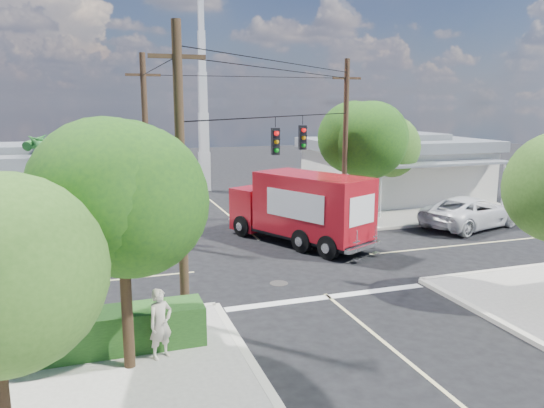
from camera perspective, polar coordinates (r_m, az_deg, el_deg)
name	(u,v)px	position (r m, az deg, el deg)	size (l,w,h in m)	color
ground	(287,263)	(22.82, 1.61, -6.33)	(120.00, 120.00, 0.00)	black
sidewalk_ne	(381,202)	(36.96, 11.70, 0.21)	(14.12, 14.12, 0.14)	gray
sidewalk_nw	(36,225)	(32.22, -24.08, -2.07)	(14.12, 14.12, 0.14)	gray
road_markings	(299,273)	(21.51, 2.97, -7.41)	(32.00, 32.00, 0.01)	beige
building_ne	(395,167)	(38.37, 13.11, 3.94)	(11.80, 10.20, 4.50)	silver
building_nw	(14,184)	(33.54, -26.02, 1.99)	(10.80, 10.20, 4.30)	beige
radio_tower	(203,117)	(41.27, -7.40, 9.22)	(0.80, 0.80, 17.00)	silver
tree_sw_front	(122,205)	(13.16, -15.86, -0.10)	(3.88, 3.78, 6.03)	#422D1C
tree_ne_front	(365,138)	(31.02, 9.96, 7.03)	(4.21, 4.14, 6.66)	#422D1C
tree_ne_back	(385,144)	(34.25, 12.02, 6.33)	(3.77, 3.66, 5.82)	#422D1C
palm_nw_front	(94,137)	(28.02, -18.57, 6.81)	(3.01, 3.08, 5.59)	#422D1C
palm_nw_back	(54,144)	(29.61, -22.43, 6.02)	(3.01, 3.08, 5.19)	#422D1C
utility_poles	(240,151)	(22.95, -3.45, 5.66)	(12.00, 10.68, 9.00)	#473321
picket_fence	(95,322)	(16.05, -18.48, -11.90)	(5.94, 0.06, 1.00)	silver
hedge_sw	(87,334)	(15.32, -19.23, -13.04)	(6.20, 1.20, 1.10)	#1D4018
vending_boxes	(356,210)	(30.73, 9.04, -0.65)	(1.90, 0.50, 1.10)	#A21009
delivery_truck	(301,208)	(25.53, 3.12, -0.45)	(5.53, 8.15, 3.44)	black
parked_car	(471,212)	(30.97, 20.63, -0.82)	(2.83, 6.12, 1.70)	silver
pedestrian	(161,324)	(14.43, -11.90, -12.47)	(0.69, 0.45, 1.88)	beige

